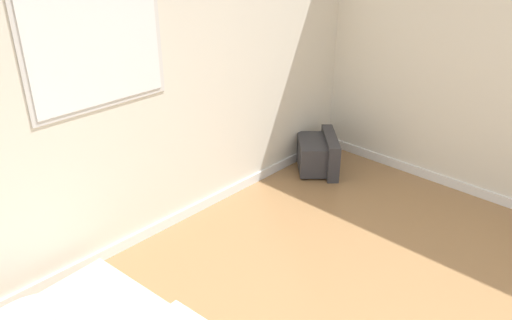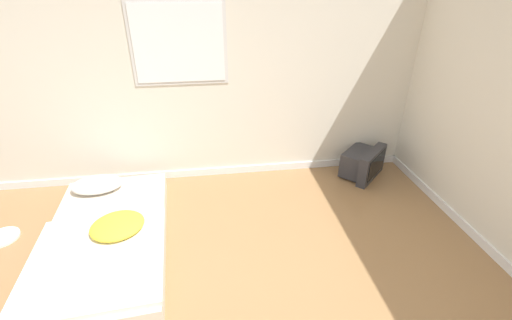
% 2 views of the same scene
% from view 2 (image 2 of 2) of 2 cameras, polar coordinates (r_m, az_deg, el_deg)
% --- Properties ---
extents(wall_back, '(7.30, 0.08, 2.60)m').
position_cam_2_polar(wall_back, '(3.89, -8.90, 14.46)').
color(wall_back, silver).
rests_on(wall_back, ground_plane).
extents(mattress_bed, '(1.18, 2.00, 0.31)m').
position_cam_2_polar(mattress_bed, '(3.45, -23.79, -11.68)').
color(mattress_bed, beige).
rests_on(mattress_bed, ground_plane).
extents(crt_tv, '(0.64, 0.64, 0.37)m').
position_cam_2_polar(crt_tv, '(4.40, 17.40, -0.44)').
color(crt_tv, '#333338').
rests_on(crt_tv, ground_plane).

